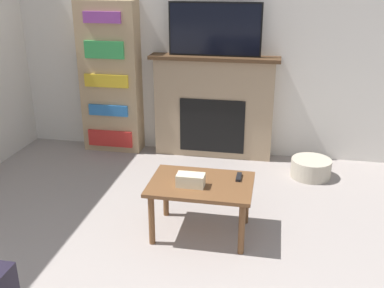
{
  "coord_description": "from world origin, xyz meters",
  "views": [
    {
      "loc": [
        0.64,
        -0.56,
        2.04
      ],
      "look_at": [
        0.01,
        2.72,
        0.77
      ],
      "focal_mm": 42.0,
      "sensor_mm": 36.0,
      "label": 1
    }
  ],
  "objects_px": {
    "storage_basket": "(311,168)",
    "tv": "(215,29)",
    "coffee_table": "(201,190)",
    "bookshelf": "(111,78)",
    "fireplace": "(214,107)"
  },
  "relations": [
    {
      "from": "bookshelf",
      "to": "tv",
      "type": "bearing_deg",
      "value": 0.12
    },
    {
      "from": "tv",
      "to": "storage_basket",
      "type": "distance_m",
      "value": 1.81
    },
    {
      "from": "coffee_table",
      "to": "bookshelf",
      "type": "bearing_deg",
      "value": 128.82
    },
    {
      "from": "coffee_table",
      "to": "storage_basket",
      "type": "bearing_deg",
      "value": 53.68
    },
    {
      "from": "bookshelf",
      "to": "storage_basket",
      "type": "relative_size",
      "value": 4.19
    },
    {
      "from": "storage_basket",
      "to": "tv",
      "type": "bearing_deg",
      "value": 160.01
    },
    {
      "from": "storage_basket",
      "to": "fireplace",
      "type": "bearing_deg",
      "value": 159.11
    },
    {
      "from": "bookshelf",
      "to": "storage_basket",
      "type": "distance_m",
      "value": 2.5
    },
    {
      "from": "tv",
      "to": "bookshelf",
      "type": "xyz_separation_m",
      "value": [
        -1.23,
        -0.0,
        -0.59
      ]
    },
    {
      "from": "tv",
      "to": "storage_basket",
      "type": "height_order",
      "value": "tv"
    },
    {
      "from": "tv",
      "to": "storage_basket",
      "type": "bearing_deg",
      "value": -19.99
    },
    {
      "from": "fireplace",
      "to": "coffee_table",
      "type": "relative_size",
      "value": 1.75
    },
    {
      "from": "tv",
      "to": "coffee_table",
      "type": "height_order",
      "value": "tv"
    },
    {
      "from": "coffee_table",
      "to": "bookshelf",
      "type": "relative_size",
      "value": 0.47
    },
    {
      "from": "fireplace",
      "to": "storage_basket",
      "type": "xyz_separation_m",
      "value": [
        1.12,
        -0.43,
        -0.5
      ]
    }
  ]
}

